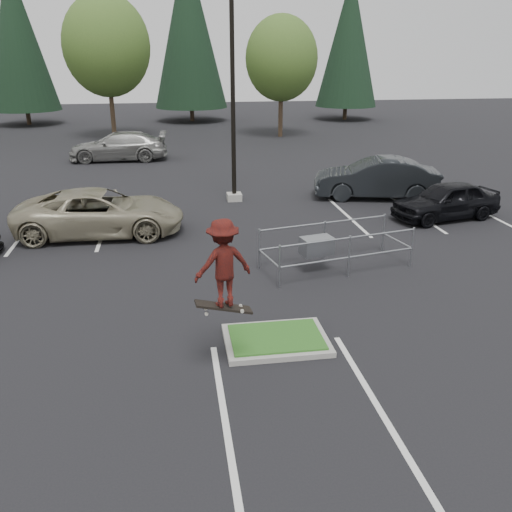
{
  "coord_description": "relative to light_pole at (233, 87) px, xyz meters",
  "views": [
    {
      "loc": [
        -2.0,
        -10.04,
        5.85
      ],
      "look_at": [
        -0.21,
        1.5,
        1.45
      ],
      "focal_mm": 38.0,
      "sensor_mm": 36.0,
      "label": 1
    }
  ],
  "objects": [
    {
      "name": "ground",
      "position": [
        -0.5,
        -12.0,
        -4.56
      ],
      "size": [
        120.0,
        120.0,
        0.0
      ],
      "primitive_type": "plane",
      "color": "black",
      "rests_on": "ground"
    },
    {
      "name": "grass_median",
      "position": [
        -0.5,
        -12.0,
        -4.48
      ],
      "size": [
        2.2,
        1.6,
        0.16
      ],
      "color": "gray",
      "rests_on": "ground"
    },
    {
      "name": "stall_lines",
      "position": [
        -1.85,
        -5.98,
        -4.56
      ],
      "size": [
        22.62,
        17.6,
        0.01
      ],
      "color": "silver",
      "rests_on": "ground"
    },
    {
      "name": "light_pole",
      "position": [
        0.0,
        0.0,
        0.0
      ],
      "size": [
        0.7,
        0.6,
        10.12
      ],
      "color": "gray",
      "rests_on": "ground"
    },
    {
      "name": "decid_b",
      "position": [
        -6.51,
        18.53,
        1.48
      ],
      "size": [
        5.89,
        5.89,
        9.64
      ],
      "color": "#38281C",
      "rests_on": "ground"
    },
    {
      "name": "decid_c",
      "position": [
        5.49,
        17.83,
        0.69
      ],
      "size": [
        5.12,
        5.12,
        8.38
      ],
      "color": "#38281C",
      "rests_on": "ground"
    },
    {
      "name": "conif_a",
      "position": [
        -14.5,
        28.0,
        2.54
      ],
      "size": [
        5.72,
        5.72,
        13.0
      ],
      "color": "#38281C",
      "rests_on": "ground"
    },
    {
      "name": "conif_b",
      "position": [
        -0.5,
        28.5,
        3.29
      ],
      "size": [
        6.38,
        6.38,
        14.5
      ],
      "color": "#38281C",
      "rests_on": "ground"
    },
    {
      "name": "conif_c",
      "position": [
        13.5,
        27.5,
        2.29
      ],
      "size": [
        5.5,
        5.5,
        12.5
      ],
      "color": "#38281C",
      "rests_on": "ground"
    },
    {
      "name": "cart_corral",
      "position": [
        1.53,
        -8.1,
        -3.81
      ],
      "size": [
        4.43,
        2.37,
        1.19
      ],
      "rotation": [
        0.0,
        0.0,
        0.21
      ],
      "color": "#919499",
      "rests_on": "ground"
    },
    {
      "name": "skateboarder",
      "position": [
        -1.7,
        -13.0,
        -2.27
      ],
      "size": [
        1.19,
        0.87,
        1.85
      ],
      "rotation": [
        0.0,
        0.0,
        3.4
      ],
      "color": "black",
      "rests_on": "ground"
    },
    {
      "name": "car_l_tan",
      "position": [
        -5.0,
        -3.81,
        -3.79
      ],
      "size": [
        5.63,
        2.71,
        1.55
      ],
      "primitive_type": "imported",
      "rotation": [
        0.0,
        0.0,
        1.55
      ],
      "color": "gray",
      "rests_on": "ground"
    },
    {
      "name": "car_r_charc",
      "position": [
        6.0,
        -0.5,
        -3.71
      ],
      "size": [
        5.43,
        2.91,
        1.7
      ],
      "primitive_type": "imported",
      "rotation": [
        0.0,
        0.0,
        4.49
      ],
      "color": "black",
      "rests_on": "ground"
    },
    {
      "name": "car_r_black",
      "position": [
        7.5,
        -3.86,
        -3.86
      ],
      "size": [
        4.36,
        2.48,
        1.4
      ],
      "primitive_type": "imported",
      "rotation": [
        0.0,
        0.0,
        4.93
      ],
      "color": "black",
      "rests_on": "ground"
    },
    {
      "name": "car_far_silver",
      "position": [
        -5.5,
        10.0,
        -3.76
      ],
      "size": [
        5.59,
        2.44,
        1.6
      ],
      "primitive_type": "imported",
      "rotation": [
        0.0,
        0.0,
        4.68
      ],
      "color": "gray",
      "rests_on": "ground"
    }
  ]
}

